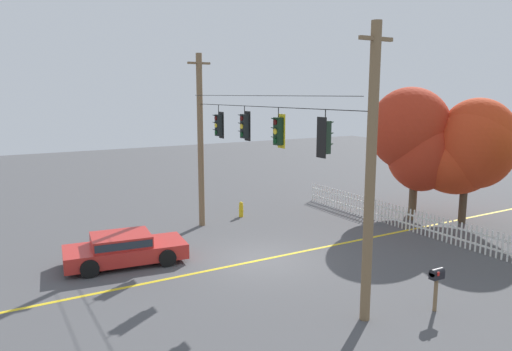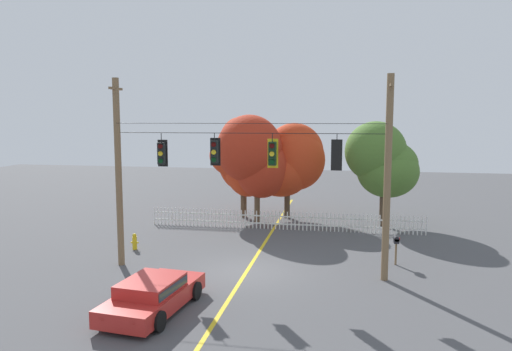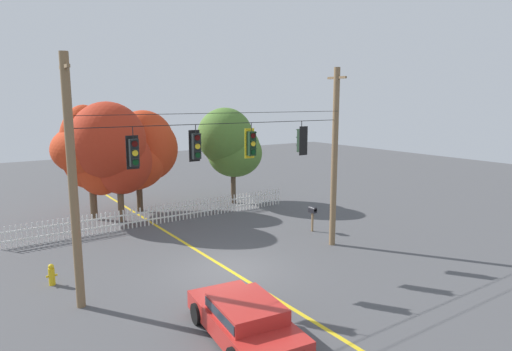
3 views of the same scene
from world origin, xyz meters
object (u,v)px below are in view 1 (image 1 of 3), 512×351
object	(u,v)px
autumn_oak_far_east	(469,149)
fire_hydrant	(241,209)
traffic_signal_northbound_primary	(325,137)
roadside_mailbox	(437,277)
traffic_signal_westbound_side	(219,125)
parked_car	(124,248)
autumn_maple_near_fence	(412,140)
autumn_maple_mid	(414,139)
traffic_signal_eastbound_side	(245,126)
traffic_signal_southbound_primary	(279,131)

from	to	relation	value
autumn_oak_far_east	fire_hydrant	world-z (taller)	autumn_oak_far_east
traffic_signal_northbound_primary	roadside_mailbox	distance (m)	5.16
autumn_oak_far_east	roadside_mailbox	bearing A→B (deg)	-57.74
traffic_signal_westbound_side	parked_car	world-z (taller)	traffic_signal_westbound_side
autumn_maple_near_fence	autumn_oak_far_east	xyz separation A→B (m)	(2.96, 0.52, -0.19)
autumn_maple_near_fence	autumn_maple_mid	size ratio (longest dim) A/B	0.97
traffic_signal_westbound_side	traffic_signal_northbound_primary	distance (m)	7.24
autumn_maple_mid	autumn_oak_far_east	size ratio (longest dim) A/B	1.09
autumn_maple_near_fence	autumn_oak_far_east	world-z (taller)	autumn_maple_near_fence
traffic_signal_westbound_side	traffic_signal_northbound_primary	xyz separation A→B (m)	(7.24, -0.02, 0.04)
traffic_signal_eastbound_side	parked_car	bearing A→B (deg)	-101.05
fire_hydrant	autumn_maple_mid	bearing A→B (deg)	57.58
parked_car	roadside_mailbox	world-z (taller)	roadside_mailbox
traffic_signal_westbound_side	autumn_maple_near_fence	size ratio (longest dim) A/B	0.22
autumn_maple_mid	fire_hydrant	distance (m)	9.32
traffic_signal_eastbound_side	autumn_maple_mid	bearing A→B (deg)	90.77
autumn_oak_far_east	roadside_mailbox	distance (m)	10.91
fire_hydrant	traffic_signal_southbound_primary	bearing A→B (deg)	-18.47
autumn_maple_near_fence	parked_car	bearing A→B (deg)	-89.43
parked_car	roadside_mailbox	xyz separation A→B (m)	(8.46, 6.74, 0.45)
autumn_maple_near_fence	fire_hydrant	distance (m)	9.60
autumn_maple_near_fence	roadside_mailbox	world-z (taller)	autumn_maple_near_fence
traffic_signal_eastbound_side	roadside_mailbox	bearing A→B (deg)	15.58
traffic_signal_northbound_primary	fire_hydrant	bearing A→B (deg)	166.07
traffic_signal_northbound_primary	autumn_oak_far_east	distance (m)	11.58
fire_hydrant	autumn_oak_far_east	bearing A→B (deg)	52.67
autumn_maple_near_fence	autumn_oak_far_east	size ratio (longest dim) A/B	1.06
traffic_signal_southbound_primary	autumn_oak_far_east	world-z (taller)	autumn_oak_far_east
traffic_signal_eastbound_side	roadside_mailbox	xyz separation A→B (m)	(7.56, 2.11, -3.95)
autumn_maple_near_fence	traffic_signal_southbound_primary	bearing A→B (deg)	-71.87
traffic_signal_northbound_primary	autumn_maple_near_fence	bearing A→B (deg)	119.60
fire_hydrant	roadside_mailbox	size ratio (longest dim) A/B	0.61
traffic_signal_southbound_primary	parked_car	world-z (taller)	traffic_signal_southbound_primary
traffic_signal_southbound_primary	parked_car	size ratio (longest dim) A/B	0.31
autumn_maple_mid	traffic_signal_eastbound_side	bearing A→B (deg)	-89.23
autumn_oak_far_east	autumn_maple_mid	bearing A→B (deg)	-144.46
fire_hydrant	traffic_signal_northbound_primary	bearing A→B (deg)	-13.93
traffic_signal_southbound_primary	roadside_mailbox	xyz separation A→B (m)	(5.16, 2.11, -3.92)
traffic_signal_eastbound_side	parked_car	size ratio (longest dim) A/B	0.30
traffic_signal_westbound_side	roadside_mailbox	bearing A→B (deg)	12.07
parked_car	roadside_mailbox	bearing A→B (deg)	38.52
traffic_signal_eastbound_side	roadside_mailbox	size ratio (longest dim) A/B	1.04
traffic_signal_northbound_primary	fire_hydrant	size ratio (longest dim) A/B	1.80
traffic_signal_northbound_primary	roadside_mailbox	size ratio (longest dim) A/B	1.10
autumn_oak_far_east	traffic_signal_westbound_side	bearing A→B (deg)	-110.75
autumn_maple_near_fence	roadside_mailbox	distance (m)	12.38
traffic_signal_westbound_side	traffic_signal_southbound_primary	bearing A→B (deg)	0.00
parked_car	fire_hydrant	world-z (taller)	parked_car
traffic_signal_northbound_primary	autumn_maple_near_fence	world-z (taller)	autumn_maple_near_fence
traffic_signal_eastbound_side	traffic_signal_southbound_primary	xyz separation A→B (m)	(2.40, 0.00, -0.04)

